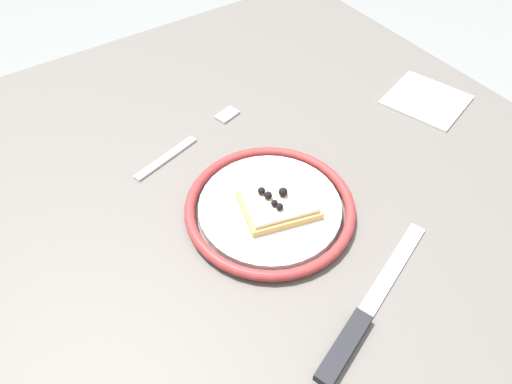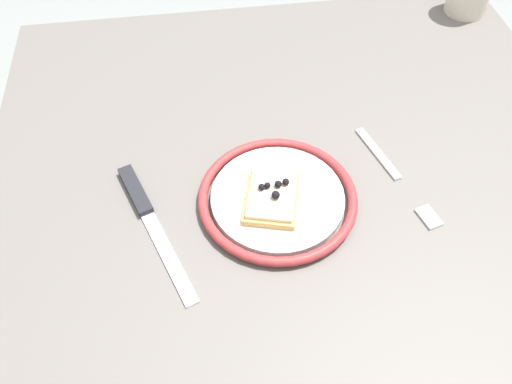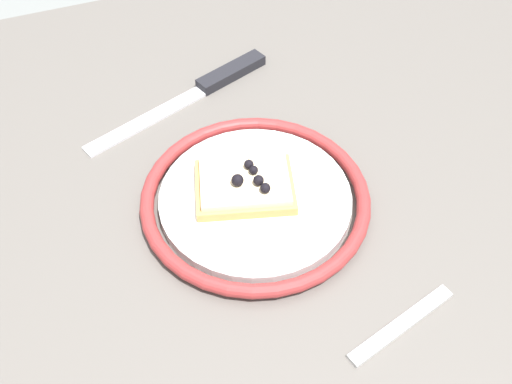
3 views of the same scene
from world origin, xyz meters
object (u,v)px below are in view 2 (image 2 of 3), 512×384
Objects in this scene: pizza_slice_near at (272,197)px; knife at (144,208)px; plate at (278,198)px; fork at (396,176)px; dining_table at (304,225)px.

pizza_slice_near is 0.17m from knife.
plate is 2.03× the size of pizza_slice_near.
knife is 0.36m from fork.
knife is at bearing 1.11° from fork.
pizza_slice_near is 0.19m from fork.
fork is (-0.36, -0.01, -0.00)m from knife.
knife is at bearing -6.46° from pizza_slice_near.
knife is (0.17, -0.02, -0.02)m from pizza_slice_near.
plate reaches higher than fork.
dining_table is at bearing -179.52° from knife.
plate is at bearing -144.33° from pizza_slice_near.
fork is at bearing -173.60° from plate.
pizza_slice_near is at bearing 20.64° from dining_table.
dining_table is at bearing -159.36° from pizza_slice_near.
dining_table is 4.77× the size of fork.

